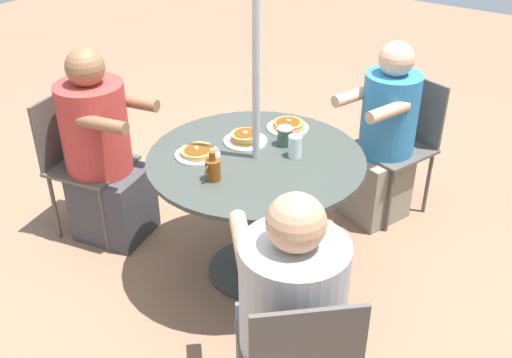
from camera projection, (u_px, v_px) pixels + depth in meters
name	position (u px, v px, depth m)	size (l,w,h in m)	color
ground_plane	(256.00, 270.00, 3.32)	(12.00, 12.00, 0.00)	#8C664C
patio_table	(256.00, 181.00, 3.03)	(1.09, 1.09, 0.72)	#383D38
umbrella_pole	(256.00, 100.00, 2.80)	(0.04, 0.04, 2.04)	#ADADB2
patio_chair_north	(79.00, 155.00, 3.44)	(0.48, 0.48, 0.84)	#514C47
diner_north	(103.00, 156.00, 3.37)	(0.45, 0.54, 1.15)	#3D3D42
diner_east	(290.00, 327.00, 2.28)	(0.64, 0.63, 1.10)	slate
patio_chair_south	(402.00, 137.00, 3.64)	(0.52, 0.52, 0.84)	#514C47
diner_south	(383.00, 141.00, 3.54)	(0.52, 0.45, 1.11)	gray
pancake_plate_a	(245.00, 138.00, 3.08)	(0.23, 0.23, 0.06)	white
pancake_plate_b	(288.00, 126.00, 3.21)	(0.23, 0.23, 0.05)	white
pancake_plate_c	(198.00, 153.00, 2.96)	(0.23, 0.23, 0.05)	white
syrup_bottle	(213.00, 169.00, 2.74)	(0.09, 0.07, 0.14)	brown
coffee_cup	(285.00, 136.00, 3.04)	(0.08, 0.08, 0.10)	#33513D
drinking_glass_a	(295.00, 146.00, 2.93)	(0.07, 0.07, 0.11)	silver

